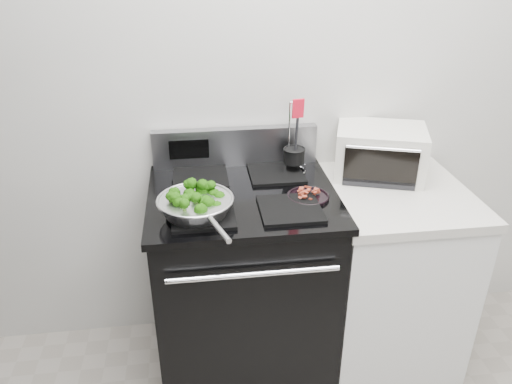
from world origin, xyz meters
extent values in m
cube|color=silver|center=(0.00, 1.75, 1.35)|extent=(4.00, 0.02, 2.70)
cube|color=black|center=(-0.30, 1.41, 0.46)|extent=(0.76, 0.66, 0.92)
cube|color=black|center=(-0.30, 1.41, 0.94)|extent=(0.79, 0.69, 0.03)
cube|color=#99999E|center=(-0.30, 1.72, 1.04)|extent=(0.76, 0.05, 0.18)
cube|color=black|center=(-0.47, 1.24, 0.96)|extent=(0.24, 0.24, 0.01)
cube|color=black|center=(-0.13, 1.24, 0.96)|extent=(0.24, 0.24, 0.01)
cube|color=black|center=(-0.47, 1.58, 0.96)|extent=(0.24, 0.24, 0.01)
cube|color=black|center=(-0.13, 1.58, 0.96)|extent=(0.24, 0.24, 0.01)
cube|color=white|center=(0.39, 1.41, 0.44)|extent=(0.60, 0.66, 0.88)
cube|color=beige|center=(0.39, 1.41, 0.90)|extent=(0.62, 0.68, 0.04)
torus|color=silver|center=(-0.50, 1.25, 1.02)|extent=(0.30, 0.30, 0.01)
cylinder|color=silver|center=(-0.42, 1.03, 1.02)|extent=(0.08, 0.17, 0.02)
cylinder|color=black|center=(-0.04, 1.34, 0.95)|extent=(0.17, 0.17, 0.01)
cylinder|color=black|center=(-0.04, 1.60, 1.03)|extent=(0.09, 0.09, 0.07)
cylinder|color=black|center=(-0.04, 1.60, 1.11)|extent=(0.01, 0.01, 0.21)
cube|color=red|center=(-0.04, 1.60, 1.25)|extent=(0.05, 0.02, 0.08)
cube|color=silver|center=(0.35, 1.59, 1.03)|extent=(0.46, 0.40, 0.23)
cube|color=black|center=(0.35, 1.43, 1.02)|extent=(0.30, 0.11, 0.16)
camera|label=1|loc=(-0.49, -0.44, 1.90)|focal=35.00mm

